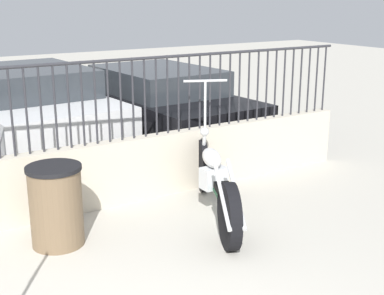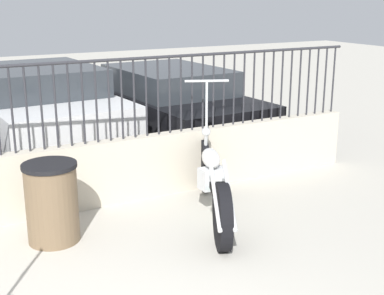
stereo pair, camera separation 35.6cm
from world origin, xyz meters
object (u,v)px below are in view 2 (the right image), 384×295
(motorcycle_green, at_px, (214,185))
(trash_bin, at_px, (52,202))
(car_black, at_px, (164,101))
(car_white, at_px, (36,105))

(motorcycle_green, relative_size, trash_bin, 2.64)
(trash_bin, height_order, car_black, car_black)
(car_black, bearing_deg, trash_bin, 136.46)
(trash_bin, bearing_deg, motorcycle_green, -10.73)
(trash_bin, xyz_separation_m, car_white, (0.70, 3.63, 0.27))
(motorcycle_green, distance_m, trash_bin, 1.72)
(motorcycle_green, bearing_deg, trash_bin, 102.92)
(motorcycle_green, height_order, car_white, motorcycle_green)
(car_white, height_order, car_black, car_white)
(car_white, relative_size, car_black, 0.95)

